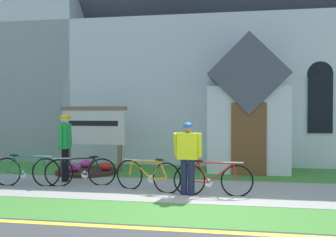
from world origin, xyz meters
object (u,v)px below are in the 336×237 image
object	(u,v)px
church_sign	(94,128)
bicycle_black	(213,179)
bicycle_white	(148,175)
cyclist_in_blue_jersey	(188,153)
bicycle_orange	(26,171)
bicycle_blue	(81,171)
cyclist_in_red_jersey	(65,142)

from	to	relation	value
church_sign	bicycle_black	distance (m)	4.95
church_sign	bicycle_white	size ratio (longest dim) A/B	1.32
bicycle_white	cyclist_in_blue_jersey	xyz separation A→B (m)	(0.96, -0.28, 0.57)
church_sign	bicycle_orange	xyz separation A→B (m)	(-0.76, -2.63, -0.96)
bicycle_white	cyclist_in_blue_jersey	bearing A→B (deg)	-16.37
church_sign	bicycle_blue	world-z (taller)	church_sign
bicycle_black	cyclist_in_red_jersey	xyz separation A→B (m)	(-3.91, 1.04, 0.69)
church_sign	bicycle_blue	size ratio (longest dim) A/B	1.29
cyclist_in_red_jersey	bicycle_orange	bearing A→B (deg)	-134.51
bicycle_black	cyclist_in_red_jersey	distance (m)	4.11
bicycle_blue	bicycle_orange	xyz separation A→B (m)	(-1.33, -0.23, 0.01)
cyclist_in_blue_jersey	bicycle_orange	bearing A→B (deg)	174.92
bicycle_white	cyclist_in_red_jersey	size ratio (longest dim) A/B	0.93
church_sign	cyclist_in_blue_jersey	size ratio (longest dim) A/B	1.35
bicycle_white	bicycle_orange	world-z (taller)	bicycle_orange
church_sign	bicycle_orange	world-z (taller)	church_sign
church_sign	bicycle_black	size ratio (longest dim) A/B	1.24
bicycle_orange	bicycle_black	size ratio (longest dim) A/B	0.98
bicycle_blue	cyclist_in_red_jersey	distance (m)	1.06
bicycle_white	cyclist_in_red_jersey	world-z (taller)	cyclist_in_red_jersey
bicycle_blue	bicycle_white	world-z (taller)	bicycle_white
cyclist_in_red_jersey	cyclist_in_blue_jersey	xyz separation A→B (m)	(3.36, -1.07, -0.12)
bicycle_white	bicycle_black	size ratio (longest dim) A/B	0.94
bicycle_blue	cyclist_in_blue_jersey	size ratio (longest dim) A/B	1.04
bicycle_orange	bicycle_black	world-z (taller)	same
bicycle_orange	cyclist_in_red_jersey	bearing A→B (deg)	45.49
church_sign	cyclist_in_blue_jersey	world-z (taller)	church_sign
bicycle_white	bicycle_orange	bearing A→B (deg)	178.54
bicycle_orange	bicycle_black	distance (m)	4.63
bicycle_blue	bicycle_orange	bearing A→B (deg)	-170.03
church_sign	bicycle_blue	distance (m)	2.65
bicycle_white	bicycle_black	xyz separation A→B (m)	(1.51, -0.24, -0.00)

